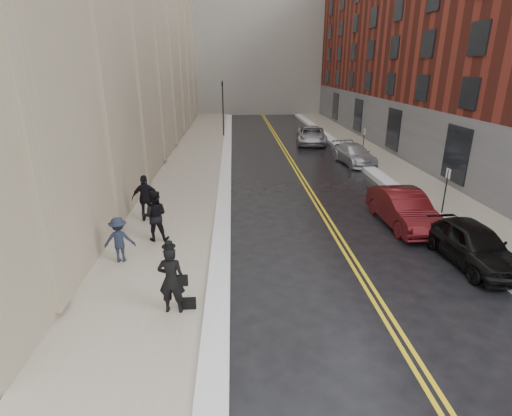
{
  "coord_description": "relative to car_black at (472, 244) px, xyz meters",
  "views": [
    {
      "loc": [
        -1.65,
        -8.77,
        6.57
      ],
      "look_at": [
        -0.88,
        5.06,
        1.6
      ],
      "focal_mm": 28.0,
      "sensor_mm": 36.0,
      "label": 1
    }
  ],
  "objects": [
    {
      "name": "ground",
      "position": [
        -6.54,
        -3.38,
        -0.74
      ],
      "size": [
        160.0,
        160.0,
        0.0
      ],
      "primitive_type": "plane",
      "color": "black",
      "rests_on": "ground"
    },
    {
      "name": "sidewalk_left",
      "position": [
        -11.04,
        12.62,
        -0.66
      ],
      "size": [
        4.0,
        64.0,
        0.15
      ],
      "primitive_type": "cube",
      "color": "gray",
      "rests_on": "ground"
    },
    {
      "name": "sidewalk_right",
      "position": [
        2.46,
        12.62,
        -0.66
      ],
      "size": [
        3.0,
        64.0,
        0.15
      ],
      "primitive_type": "cube",
      "color": "gray",
      "rests_on": "ground"
    },
    {
      "name": "lane_stripe_a",
      "position": [
        -4.16,
        12.62,
        -0.73
      ],
      "size": [
        0.12,
        64.0,
        0.01
      ],
      "primitive_type": "cube",
      "color": "gold",
      "rests_on": "ground"
    },
    {
      "name": "lane_stripe_b",
      "position": [
        -3.92,
        12.62,
        -0.73
      ],
      "size": [
        0.12,
        64.0,
        0.01
      ],
      "primitive_type": "cube",
      "color": "gold",
      "rests_on": "ground"
    },
    {
      "name": "snow_ridge_left",
      "position": [
        -8.74,
        12.62,
        -0.61
      ],
      "size": [
        0.7,
        60.8,
        0.26
      ],
      "primitive_type": "cube",
      "color": "white",
      "rests_on": "ground"
    },
    {
      "name": "snow_ridge_right",
      "position": [
        0.61,
        12.62,
        -0.59
      ],
      "size": [
        0.85,
        60.8,
        0.3
      ],
      "primitive_type": "cube",
      "color": "white",
      "rests_on": "ground"
    },
    {
      "name": "building_right",
      "position": [
        10.96,
        19.62,
        8.26
      ],
      "size": [
        14.0,
        50.0,
        18.0
      ],
      "primitive_type": "cube",
      "color": "maroon",
      "rests_on": "ground"
    },
    {
      "name": "traffic_signal",
      "position": [
        -9.14,
        26.62,
        2.35
      ],
      "size": [
        0.18,
        0.15,
        5.2
      ],
      "color": "black",
      "rests_on": "ground"
    },
    {
      "name": "parking_sign_near",
      "position": [
        1.36,
        4.62,
        0.62
      ],
      "size": [
        0.06,
        0.35,
        2.23
      ],
      "color": "black",
      "rests_on": "ground"
    },
    {
      "name": "parking_sign_far",
      "position": [
        1.36,
        16.62,
        0.62
      ],
      "size": [
        0.06,
        0.35,
        2.23
      ],
      "color": "black",
      "rests_on": "ground"
    },
    {
      "name": "car_black",
      "position": [
        0.0,
        0.0,
        0.0
      ],
      "size": [
        2.0,
        4.42,
        1.47
      ],
      "primitive_type": "imported",
      "rotation": [
        0.0,
        0.0,
        0.06
      ],
      "color": "black",
      "rests_on": "ground"
    },
    {
      "name": "car_maroon",
      "position": [
        -0.97,
        3.57,
        0.04
      ],
      "size": [
        1.8,
        4.74,
        1.54
      ],
      "primitive_type": "imported",
      "rotation": [
        0.0,
        0.0,
        0.04
      ],
      "color": "#470C10",
      "rests_on": "ground"
    },
    {
      "name": "car_silver_near",
      "position": [
        0.26,
        15.06,
        -0.07
      ],
      "size": [
        2.49,
        4.83,
        1.34
      ],
      "primitive_type": "imported",
      "rotation": [
        0.0,
        0.0,
        0.14
      ],
      "color": "#A7A9AF",
      "rests_on": "ground"
    },
    {
      "name": "car_silver_far",
      "position": [
        -1.34,
        22.78,
        0.01
      ],
      "size": [
        3.16,
        5.65,
        1.49
      ],
      "primitive_type": "imported",
      "rotation": [
        0.0,
        0.0,
        -0.13
      ],
      "color": "#A5A7AD",
      "rests_on": "ground"
    },
    {
      "name": "pedestrian_main",
      "position": [
        -9.94,
        -2.6,
        0.4
      ],
      "size": [
        0.75,
        0.52,
        1.97
      ],
      "primitive_type": "imported",
      "rotation": [
        0.0,
        0.0,
        3.07
      ],
      "color": "black",
      "rests_on": "sidewalk_left"
    },
    {
      "name": "pedestrian_a",
      "position": [
        -11.27,
        2.29,
        0.41
      ],
      "size": [
        0.98,
        0.76,
        1.99
      ],
      "primitive_type": "imported",
      "rotation": [
        0.0,
        0.0,
        3.15
      ],
      "color": "black",
      "rests_on": "sidewalk_left"
    },
    {
      "name": "pedestrian_b",
      "position": [
        -12.17,
        0.54,
        0.22
      ],
      "size": [
        1.09,
        0.7,
        1.61
      ],
      "primitive_type": "imported",
      "rotation": [
        0.0,
        0.0,
        3.25
      ],
      "color": "#1B2030",
      "rests_on": "sidewalk_left"
    },
    {
      "name": "pedestrian_c",
      "position": [
        -12.03,
        4.42,
        0.43
      ],
      "size": [
        1.24,
        0.63,
        2.03
      ],
      "primitive_type": "imported",
      "rotation": [
        0.0,
        0.0,
        3.26
      ],
      "color": "black",
      "rests_on": "sidewalk_left"
    }
  ]
}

